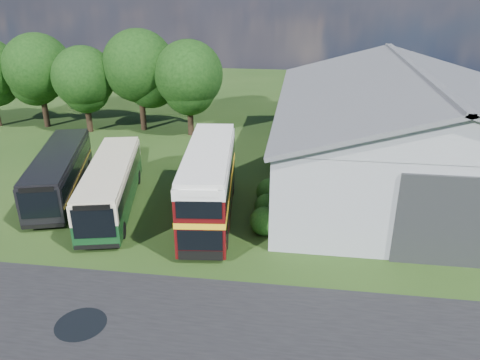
# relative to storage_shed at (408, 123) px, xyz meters

# --- Properties ---
(ground) EXTENTS (120.00, 120.00, 0.00)m
(ground) POSITION_rel_storage_shed_xyz_m (-15.00, -15.98, -4.17)
(ground) COLOR #1B3611
(ground) RESTS_ON ground
(asphalt_road) EXTENTS (60.00, 8.00, 0.02)m
(asphalt_road) POSITION_rel_storage_shed_xyz_m (-12.00, -18.98, -4.17)
(asphalt_road) COLOR black
(asphalt_road) RESTS_ON ground
(puddle) EXTENTS (2.20, 2.20, 0.01)m
(puddle) POSITION_rel_storage_shed_xyz_m (-16.50, -18.98, -4.17)
(puddle) COLOR black
(puddle) RESTS_ON ground
(storage_shed) EXTENTS (18.80, 24.80, 8.15)m
(storage_shed) POSITION_rel_storage_shed_xyz_m (0.00, 0.00, 0.00)
(storage_shed) COLOR gray
(storage_shed) RESTS_ON ground
(tree_left_a) EXTENTS (6.46, 6.46, 9.12)m
(tree_left_a) POSITION_rel_storage_shed_xyz_m (-33.00, 8.52, 1.71)
(tree_left_a) COLOR black
(tree_left_a) RESTS_ON ground
(tree_left_b) EXTENTS (5.78, 5.78, 8.16)m
(tree_left_b) POSITION_rel_storage_shed_xyz_m (-28.00, 7.52, 1.09)
(tree_left_b) COLOR black
(tree_left_b) RESTS_ON ground
(tree_mid) EXTENTS (6.80, 6.80, 9.60)m
(tree_mid) POSITION_rel_storage_shed_xyz_m (-23.00, 8.82, 2.02)
(tree_mid) COLOR black
(tree_mid) RESTS_ON ground
(tree_right_a) EXTENTS (6.26, 6.26, 8.83)m
(tree_right_a) POSITION_rel_storage_shed_xyz_m (-18.00, 7.82, 1.52)
(tree_right_a) COLOR black
(tree_right_a) RESTS_ON ground
(shrub_front) EXTENTS (1.70, 1.70, 1.70)m
(shrub_front) POSITION_rel_storage_shed_xyz_m (-9.40, -9.98, -4.17)
(shrub_front) COLOR #194714
(shrub_front) RESTS_ON ground
(shrub_mid) EXTENTS (1.60, 1.60, 1.60)m
(shrub_mid) POSITION_rel_storage_shed_xyz_m (-9.40, -7.98, -4.17)
(shrub_mid) COLOR #194714
(shrub_mid) RESTS_ON ground
(shrub_back) EXTENTS (1.80, 1.80, 1.80)m
(shrub_back) POSITION_rel_storage_shed_xyz_m (-9.40, -5.98, -4.17)
(shrub_back) COLOR #194714
(shrub_back) RESTS_ON ground
(bus_green_single) EXTENTS (4.99, 11.39, 3.06)m
(bus_green_single) POSITION_rel_storage_shed_xyz_m (-19.35, -8.13, -2.54)
(bus_green_single) COLOR black
(bus_green_single) RESTS_ON ground
(bus_maroon_double) EXTENTS (3.78, 10.78, 4.54)m
(bus_maroon_double) POSITION_rel_storage_shed_xyz_m (-12.91, -8.57, -1.90)
(bus_maroon_double) COLOR black
(bus_maroon_double) RESTS_ON ground
(bus_dark_single) EXTENTS (5.47, 11.25, 3.03)m
(bus_dark_single) POSITION_rel_storage_shed_xyz_m (-23.67, -6.52, -2.55)
(bus_dark_single) COLOR black
(bus_dark_single) RESTS_ON ground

